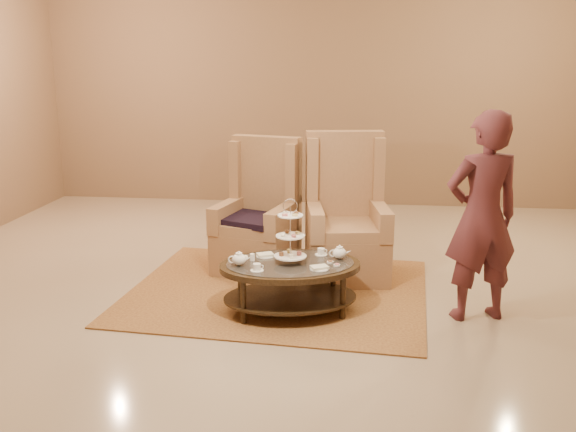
# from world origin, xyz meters

# --- Properties ---
(ground) EXTENTS (8.00, 8.00, 0.00)m
(ground) POSITION_xyz_m (0.00, 0.00, 0.00)
(ground) COLOR tan
(ground) RESTS_ON ground
(ceiling) EXTENTS (8.00, 8.00, 0.02)m
(ceiling) POSITION_xyz_m (0.00, 0.00, 0.00)
(ceiling) COLOR silver
(ceiling) RESTS_ON ground
(wall_back) EXTENTS (8.00, 0.04, 3.50)m
(wall_back) POSITION_xyz_m (0.00, 4.00, 1.75)
(wall_back) COLOR #826247
(wall_back) RESTS_ON ground
(rug) EXTENTS (2.89, 2.47, 0.01)m
(rug) POSITION_xyz_m (-0.13, 0.26, 0.01)
(rug) COLOR #A9783C
(rug) RESTS_ON ground
(tea_table) EXTENTS (1.36, 1.08, 1.00)m
(tea_table) POSITION_xyz_m (0.04, -0.22, 0.37)
(tea_table) COLOR black
(tea_table) RESTS_ON ground
(armchair_left) EXTENTS (0.88, 0.90, 1.35)m
(armchair_left) POSITION_xyz_m (-0.41, 0.92, 0.46)
(armchair_left) COLOR #A4744D
(armchair_left) RESTS_ON ground
(armchair_right) EXTENTS (0.88, 0.90, 1.42)m
(armchair_right) POSITION_xyz_m (0.47, 0.81, 0.48)
(armchair_right) COLOR #A4744D
(armchair_right) RESTS_ON ground
(person) EXTENTS (0.73, 0.59, 1.75)m
(person) POSITION_xyz_m (1.60, -0.14, 0.87)
(person) COLOR #512227
(person) RESTS_ON ground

